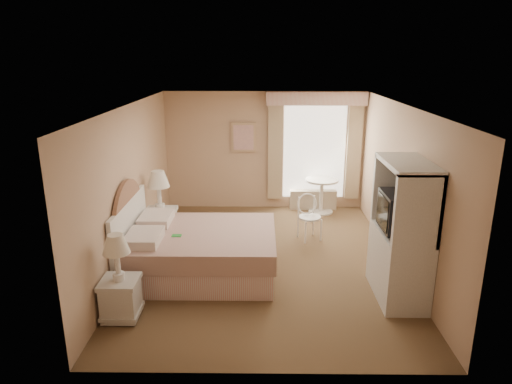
{
  "coord_description": "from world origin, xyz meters",
  "views": [
    {
      "loc": [
        -0.08,
        -6.8,
        3.23
      ],
      "look_at": [
        -0.16,
        0.3,
        1.08
      ],
      "focal_mm": 32.0,
      "sensor_mm": 36.0,
      "label": 1
    }
  ],
  "objects_px": {
    "nightstand_near": "(120,288)",
    "cafe_chair": "(309,213)",
    "round_table": "(321,190)",
    "nightstand_far": "(161,217)",
    "armoire": "(401,243)",
    "bed": "(193,250)"
  },
  "relations": [
    {
      "from": "nightstand_near",
      "to": "cafe_chair",
      "type": "relative_size",
      "value": 1.35
    },
    {
      "from": "round_table",
      "to": "cafe_chair",
      "type": "distance_m",
      "value": 1.49
    },
    {
      "from": "bed",
      "to": "round_table",
      "type": "bearing_deg",
      "value": 50.86
    },
    {
      "from": "nightstand_far",
      "to": "round_table",
      "type": "bearing_deg",
      "value": 29.18
    },
    {
      "from": "bed",
      "to": "armoire",
      "type": "xyz_separation_m",
      "value": [
        2.93,
        -0.66,
        0.42
      ]
    },
    {
      "from": "nightstand_near",
      "to": "nightstand_far",
      "type": "bearing_deg",
      "value": 90.0
    },
    {
      "from": "nightstand_near",
      "to": "round_table",
      "type": "relative_size",
      "value": 1.55
    },
    {
      "from": "cafe_chair",
      "to": "armoire",
      "type": "relative_size",
      "value": 0.43
    },
    {
      "from": "bed",
      "to": "nightstand_near",
      "type": "xyz_separation_m",
      "value": [
        -0.73,
        -1.27,
        0.05
      ]
    },
    {
      "from": "nightstand_near",
      "to": "armoire",
      "type": "xyz_separation_m",
      "value": [
        3.65,
        0.61,
        0.37
      ]
    },
    {
      "from": "bed",
      "to": "armoire",
      "type": "relative_size",
      "value": 1.18
    },
    {
      "from": "armoire",
      "to": "round_table",
      "type": "bearing_deg",
      "value": 100.02
    },
    {
      "from": "round_table",
      "to": "armoire",
      "type": "height_order",
      "value": "armoire"
    },
    {
      "from": "nightstand_far",
      "to": "cafe_chair",
      "type": "relative_size",
      "value": 1.57
    },
    {
      "from": "nightstand_near",
      "to": "armoire",
      "type": "height_order",
      "value": "armoire"
    },
    {
      "from": "cafe_chair",
      "to": "round_table",
      "type": "bearing_deg",
      "value": 53.3
    },
    {
      "from": "nightstand_near",
      "to": "armoire",
      "type": "distance_m",
      "value": 3.72
    },
    {
      "from": "bed",
      "to": "cafe_chair",
      "type": "distance_m",
      "value": 2.36
    },
    {
      "from": "bed",
      "to": "cafe_chair",
      "type": "height_order",
      "value": "bed"
    },
    {
      "from": "cafe_chair",
      "to": "armoire",
      "type": "bearing_deg",
      "value": -84.1
    },
    {
      "from": "nightstand_far",
      "to": "armoire",
      "type": "relative_size",
      "value": 0.68
    },
    {
      "from": "nightstand_near",
      "to": "bed",
      "type": "bearing_deg",
      "value": 60.22
    }
  ]
}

